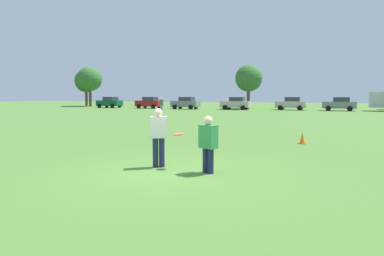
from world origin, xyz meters
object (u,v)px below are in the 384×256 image
(traffic_cone, at_px, (302,138))
(bystander_sideline_watcher, at_px, (162,104))
(parked_car_near_right, at_px, (291,103))
(parked_car_far_right, at_px, (340,104))
(player_thrower, at_px, (158,134))
(parked_car_center, at_px, (186,103))
(frisbee, at_px, (178,134))
(parked_car_near_left, at_px, (110,102))
(player_defender, at_px, (208,142))
(parked_car_mid_left, at_px, (149,102))
(parked_car_mid_right, at_px, (236,103))

(traffic_cone, bearing_deg, bystander_sideline_watcher, 125.13)
(bystander_sideline_watcher, bearing_deg, parked_car_near_right, 31.56)
(parked_car_near_right, relative_size, parked_car_far_right, 1.00)
(player_thrower, relative_size, parked_car_center, 0.39)
(traffic_cone, xyz_separation_m, bystander_sideline_watcher, (-17.18, 24.42, 0.75))
(traffic_cone, xyz_separation_m, parked_car_near_right, (-1.49, 34.06, 0.69))
(frisbee, height_order, parked_car_center, parked_car_center)
(parked_car_near_left, relative_size, parked_car_center, 1.00)
(player_defender, height_order, frisbee, player_defender)
(frisbee, bearing_deg, parked_car_mid_left, 116.74)
(parked_car_center, xyz_separation_m, parked_car_near_right, (15.18, 1.79, 0.00))
(player_defender, bearing_deg, frisbee, 161.82)
(traffic_cone, bearing_deg, player_thrower, -122.61)
(parked_car_near_left, distance_m, parked_car_near_right, 29.01)
(traffic_cone, xyz_separation_m, parked_car_near_left, (-30.48, 33.33, 0.69))
(parked_car_near_left, relative_size, parked_car_near_right, 1.00)
(parked_car_near_left, bearing_deg, player_thrower, -56.08)
(player_defender, relative_size, parked_car_mid_right, 0.35)
(parked_car_center, bearing_deg, player_thrower, -71.66)
(parked_car_mid_left, bearing_deg, parked_car_near_left, 179.93)
(parked_car_mid_right, bearing_deg, player_thrower, -82.43)
(parked_car_center, bearing_deg, parked_car_mid_right, 2.73)
(player_defender, xyz_separation_m, frisbee, (-0.96, 0.31, 0.13))
(parked_car_mid_right, bearing_deg, frisbee, -81.56)
(player_thrower, bearing_deg, parked_car_center, 108.34)
(parked_car_near_right, height_order, parked_car_far_right, same)
(traffic_cone, height_order, parked_car_near_left, parked_car_near_left)
(traffic_cone, height_order, parked_car_mid_right, parked_car_mid_right)
(frisbee, relative_size, parked_car_mid_right, 0.06)
(player_defender, height_order, parked_car_near_left, parked_car_near_left)
(frisbee, xyz_separation_m, parked_car_near_left, (-27.14, 39.43, -0.04))
(player_thrower, relative_size, bystander_sideline_watcher, 0.97)
(parked_car_center, bearing_deg, parked_car_far_right, 3.16)
(frisbee, relative_size, bystander_sideline_watcher, 0.16)
(player_thrower, distance_m, parked_car_center, 40.48)
(player_defender, distance_m, parked_car_near_left, 48.67)
(traffic_cone, xyz_separation_m, parked_car_far_right, (4.74, 33.45, 0.69))
(player_thrower, xyz_separation_m, traffic_cone, (3.94, 6.15, -0.72))
(parked_car_center, bearing_deg, parked_car_near_left, 175.60)
(parked_car_mid_right, distance_m, parked_car_far_right, 13.85)
(player_thrower, relative_size, traffic_cone, 3.52)
(player_defender, xyz_separation_m, parked_car_far_right, (7.13, 39.87, 0.08))
(parked_car_far_right, bearing_deg, frisbee, -101.55)
(player_defender, height_order, parked_car_mid_left, parked_car_mid_left)
(parked_car_near_left, bearing_deg, player_defender, -54.75)
(parked_car_mid_right, distance_m, bystander_sideline_watcher, 11.53)
(parked_car_near_right, xyz_separation_m, parked_car_far_right, (6.22, -0.61, 0.00))
(parked_car_near_right, bearing_deg, parked_car_center, -173.28)
(parked_car_mid_left, xyz_separation_m, bystander_sideline_watcher, (6.03, -8.90, 0.06))
(player_defender, relative_size, parked_car_far_right, 0.35)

